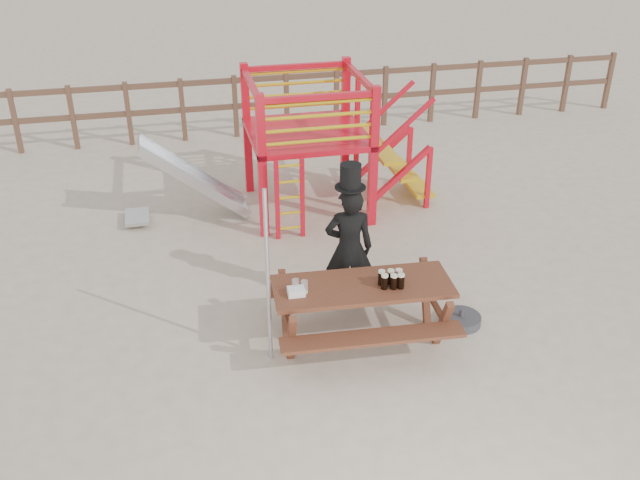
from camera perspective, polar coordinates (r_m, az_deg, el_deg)
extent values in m
plane|color=#C7B39B|center=(8.15, 2.86, -8.21)|extent=(60.00, 60.00, 0.00)
cube|color=brown|center=(13.92, -4.81, 12.72)|extent=(15.00, 0.06, 0.10)
cube|color=brown|center=(14.06, -4.73, 10.74)|extent=(15.00, 0.06, 0.10)
cube|color=brown|center=(14.20, -23.20, 8.70)|extent=(0.09, 0.09, 1.20)
cube|color=brown|center=(14.04, -19.18, 9.23)|extent=(0.09, 0.09, 1.20)
cube|color=brown|center=(13.96, -15.07, 9.73)|extent=(0.09, 0.09, 1.20)
cube|color=brown|center=(13.95, -10.93, 10.17)|extent=(0.09, 0.09, 1.20)
cube|color=brown|center=(14.01, -6.78, 10.57)|extent=(0.09, 0.09, 1.20)
cube|color=brown|center=(14.14, -2.69, 10.90)|extent=(0.09, 0.09, 1.20)
cube|color=brown|center=(14.33, 1.32, 11.18)|extent=(0.09, 0.09, 1.20)
cube|color=brown|center=(14.60, 5.21, 11.39)|extent=(0.09, 0.09, 1.20)
cube|color=brown|center=(14.93, 8.95, 11.55)|extent=(0.09, 0.09, 1.20)
cube|color=brown|center=(15.31, 12.52, 11.66)|extent=(0.09, 0.09, 1.20)
cube|color=brown|center=(15.75, 15.90, 11.72)|extent=(0.09, 0.09, 1.20)
cube|color=brown|center=(16.24, 19.09, 11.74)|extent=(0.09, 0.09, 1.20)
cube|color=brown|center=(16.78, 22.09, 11.72)|extent=(0.09, 0.09, 1.20)
cube|color=red|center=(9.92, -4.65, 5.78)|extent=(0.12, 0.12, 2.10)
cube|color=red|center=(10.24, 4.29, 6.54)|extent=(0.12, 0.12, 2.10)
cube|color=red|center=(11.40, -5.87, 8.80)|extent=(0.12, 0.12, 2.10)
cube|color=red|center=(11.68, 2.03, 9.42)|extent=(0.12, 0.12, 2.10)
cube|color=red|center=(10.73, -1.05, 8.51)|extent=(1.72, 1.72, 0.08)
cube|color=red|center=(9.73, -0.11, 11.37)|extent=(1.60, 0.08, 0.08)
cube|color=red|center=(11.24, -1.95, 13.71)|extent=(1.60, 0.08, 0.08)
cube|color=red|center=(10.35, -5.53, 12.30)|extent=(0.08, 1.60, 0.08)
cube|color=red|center=(10.66, 3.23, 12.86)|extent=(0.08, 1.60, 0.08)
cylinder|color=gold|center=(9.93, -0.11, 7.95)|extent=(1.50, 0.05, 0.05)
cylinder|color=gold|center=(11.41, -1.90, 10.69)|extent=(1.50, 0.05, 0.05)
cylinder|color=gold|center=(9.87, -0.11, 8.93)|extent=(1.50, 0.05, 0.05)
cylinder|color=gold|center=(11.36, -1.91, 11.56)|extent=(1.50, 0.05, 0.05)
cylinder|color=gold|center=(9.81, -0.11, 9.92)|extent=(1.50, 0.05, 0.05)
cylinder|color=gold|center=(11.31, -1.93, 12.43)|extent=(1.50, 0.05, 0.05)
cylinder|color=gold|center=(9.75, -0.11, 10.92)|extent=(1.50, 0.05, 0.05)
cylinder|color=gold|center=(11.26, -1.94, 13.31)|extent=(1.50, 0.05, 0.05)
cube|color=red|center=(9.99, -3.45, 3.16)|extent=(0.06, 0.06, 1.20)
cube|color=red|center=(10.05, -1.42, 3.36)|extent=(0.06, 0.06, 1.20)
cylinder|color=gold|center=(10.22, -2.38, 0.98)|extent=(0.36, 0.04, 0.04)
cylinder|color=gold|center=(10.11, -2.41, 2.19)|extent=(0.36, 0.04, 0.04)
cylinder|color=gold|center=(10.00, -2.44, 3.42)|extent=(0.36, 0.04, 0.04)
cylinder|color=gold|center=(9.90, -2.47, 4.68)|extent=(0.36, 0.04, 0.04)
cylinder|color=gold|center=(9.81, -2.50, 5.96)|extent=(0.36, 0.04, 0.04)
cube|color=gold|center=(10.99, 3.86, 8.28)|extent=(0.30, 0.90, 0.06)
cube|color=gold|center=(11.17, 5.20, 6.93)|extent=(0.30, 0.90, 0.06)
cube|color=gold|center=(11.37, 6.48, 5.62)|extent=(0.30, 0.90, 0.06)
cube|color=gold|center=(11.58, 7.72, 4.35)|extent=(0.30, 0.90, 0.06)
cube|color=red|center=(10.88, 6.47, 5.23)|extent=(0.95, 0.08, 0.86)
cube|color=red|center=(11.67, 5.06, 6.94)|extent=(0.95, 0.08, 0.86)
cube|color=silver|center=(10.75, -9.96, 4.79)|extent=(1.53, 0.55, 1.21)
cube|color=silver|center=(10.49, -9.88, 4.42)|extent=(1.58, 0.04, 1.28)
cube|color=silver|center=(10.99, -10.07, 5.53)|extent=(1.58, 0.04, 1.28)
cube|color=silver|center=(10.98, -14.41, 1.81)|extent=(0.35, 0.55, 0.05)
cube|color=brown|center=(7.77, 3.44, -3.73)|extent=(1.99, 0.84, 0.05)
cube|color=brown|center=(7.50, 4.26, -7.77)|extent=(1.96, 0.39, 0.04)
cube|color=brown|center=(8.36, 2.59, -3.49)|extent=(1.96, 0.39, 0.04)
cube|color=brown|center=(7.86, -2.59, -6.60)|extent=(0.15, 1.17, 0.70)
cube|color=brown|center=(8.17, 9.07, -5.44)|extent=(0.15, 1.17, 0.70)
imported|color=black|center=(8.38, 2.33, -0.69)|extent=(0.62, 0.46, 1.57)
cube|color=#0C8E22|center=(8.40, 2.27, 0.85)|extent=(0.06, 0.03, 0.37)
cylinder|color=black|center=(8.02, 2.44, 4.25)|extent=(0.36, 0.36, 0.01)
cylinder|color=black|center=(7.96, 2.46, 5.18)|extent=(0.24, 0.24, 0.27)
cube|color=white|center=(8.04, 2.38, 6.14)|extent=(0.12, 0.02, 0.03)
cylinder|color=#B2B2B7|center=(7.36, -4.19, -3.13)|extent=(0.04, 0.04, 2.03)
cylinder|color=#36373B|center=(8.57, 11.22, -6.27)|extent=(0.46, 0.46, 0.11)
cylinder|color=#36373B|center=(8.52, 11.28, -5.73)|extent=(0.05, 0.05, 0.09)
cube|color=white|center=(7.55, -1.92, -4.15)|extent=(0.18, 0.15, 0.08)
cylinder|color=black|center=(7.66, 5.18, -3.41)|extent=(0.08, 0.08, 0.15)
cylinder|color=beige|center=(7.62, 5.21, -2.86)|extent=(0.08, 0.08, 0.02)
cylinder|color=black|center=(7.67, 5.92, -3.41)|extent=(0.08, 0.08, 0.15)
cylinder|color=beige|center=(7.63, 5.95, -2.86)|extent=(0.08, 0.08, 0.02)
cylinder|color=black|center=(7.69, 6.48, -3.36)|extent=(0.08, 0.08, 0.15)
cylinder|color=beige|center=(7.65, 6.52, -2.81)|extent=(0.08, 0.08, 0.02)
cylinder|color=black|center=(7.73, 4.94, -3.08)|extent=(0.08, 0.08, 0.15)
cylinder|color=beige|center=(7.69, 4.97, -2.53)|extent=(0.08, 0.08, 0.02)
cylinder|color=black|center=(7.75, 5.67, -3.02)|extent=(0.08, 0.08, 0.15)
cylinder|color=beige|center=(7.71, 5.70, -2.48)|extent=(0.08, 0.08, 0.02)
cylinder|color=black|center=(7.77, 6.31, -2.98)|extent=(0.08, 0.08, 0.15)
cylinder|color=beige|center=(7.73, 6.35, -2.44)|extent=(0.08, 0.08, 0.02)
cylinder|color=silver|center=(7.58, -1.97, -3.67)|extent=(0.08, 0.08, 0.15)
cylinder|color=beige|center=(7.62, -1.96, -4.08)|extent=(0.07, 0.07, 0.02)
cylinder|color=silver|center=(7.56, -1.26, -3.77)|extent=(0.08, 0.08, 0.15)
cylinder|color=beige|center=(7.59, -1.25, -4.18)|extent=(0.07, 0.07, 0.02)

